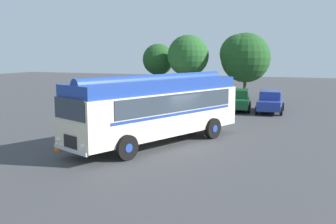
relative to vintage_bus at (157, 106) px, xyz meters
The scene contains 11 objects.
ground_plane 2.06m from the vintage_bus, 26.85° to the left, with size 120.00×120.00×0.00m, color #3D3D3F.
vintage_bus is the anchor object (origin of this frame).
car_near_left 13.88m from the vintage_bus, 107.54° to the left, with size 2.07×4.26×1.66m.
car_mid_left 13.26m from the vintage_bus, 95.82° to the left, with size 2.31×4.36×1.66m.
car_mid_right 13.21m from the vintage_bus, 83.54° to the left, with size 2.40×4.40×1.66m.
car_far_right 13.60m from the vintage_bus, 72.81° to the left, with size 2.12×4.28×1.66m.
box_van 14.94m from the vintage_bus, 117.23° to the left, with size 2.54×5.85×2.50m.
tree_far_left 22.32m from the vintage_bus, 112.23° to the left, with size 3.29×3.29×5.52m.
tree_left_of_centre 19.54m from the vintage_bus, 104.20° to the left, with size 4.03×4.03×6.31m.
tree_centre 20.37m from the vintage_bus, 88.60° to the left, with size 4.81×4.77×6.48m.
traffic_cone 5.09m from the vintage_bus, 141.12° to the right, with size 0.36×0.36×0.55m, color orange.
Camera 1 is at (6.85, -18.22, 4.51)m, focal length 42.00 mm.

